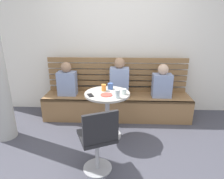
# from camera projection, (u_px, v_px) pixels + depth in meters

# --- Properties ---
(ground) EXTENTS (8.00, 8.00, 0.00)m
(ground) POSITION_uv_depth(u_px,v_px,m) (115.00, 157.00, 2.69)
(ground) COLOR #42424C
(back_wall) EXTENTS (5.20, 0.10, 2.90)m
(back_wall) POSITION_uv_depth(u_px,v_px,m) (118.00, 38.00, 3.76)
(back_wall) COLOR white
(back_wall) RESTS_ON ground
(booth_bench) EXTENTS (2.70, 0.52, 0.44)m
(booth_bench) POSITION_uv_depth(u_px,v_px,m) (117.00, 106.00, 3.75)
(booth_bench) COLOR olive
(booth_bench) RESTS_ON ground
(booth_backrest) EXTENTS (2.65, 0.04, 0.67)m
(booth_backrest) POSITION_uv_depth(u_px,v_px,m) (117.00, 75.00, 3.79)
(booth_backrest) COLOR olive
(booth_backrest) RESTS_ON booth_bench
(cafe_table) EXTENTS (0.68, 0.68, 0.74)m
(cafe_table) POSITION_uv_depth(u_px,v_px,m) (107.00, 106.00, 3.03)
(cafe_table) COLOR #ADADB2
(cafe_table) RESTS_ON ground
(white_chair) EXTENTS (0.53, 0.53, 0.85)m
(white_chair) POSITION_uv_depth(u_px,v_px,m) (98.00, 139.00, 2.28)
(white_chair) COLOR #ADADB2
(white_chair) RESTS_ON ground
(person_adult) EXTENTS (0.34, 0.22, 0.71)m
(person_adult) POSITION_uv_depth(u_px,v_px,m) (119.00, 79.00, 3.59)
(person_adult) COLOR #8C9EC6
(person_adult) RESTS_ON booth_bench
(person_child_left) EXTENTS (0.34, 0.22, 0.62)m
(person_child_left) POSITION_uv_depth(u_px,v_px,m) (67.00, 81.00, 3.65)
(person_child_left) COLOR #8C9EC6
(person_child_left) RESTS_ON booth_bench
(person_child_middle) EXTENTS (0.34, 0.22, 0.60)m
(person_child_middle) POSITION_uv_depth(u_px,v_px,m) (162.00, 83.00, 3.55)
(person_child_middle) COLOR #8C9EC6
(person_child_middle) RESTS_ON booth_bench
(cup_mug_blue) EXTENTS (0.08, 0.08, 0.09)m
(cup_mug_blue) POSITION_uv_depth(u_px,v_px,m) (110.00, 86.00, 3.11)
(cup_mug_blue) COLOR #3D5B9E
(cup_mug_blue) RESTS_ON cafe_table
(cup_glass_tall) EXTENTS (0.07, 0.07, 0.12)m
(cup_glass_tall) POSITION_uv_depth(u_px,v_px,m) (117.00, 94.00, 2.74)
(cup_glass_tall) COLOR silver
(cup_glass_tall) RESTS_ON cafe_table
(cup_tumbler_orange) EXTENTS (0.07, 0.07, 0.10)m
(cup_tumbler_orange) POSITION_uv_depth(u_px,v_px,m) (104.00, 88.00, 3.03)
(cup_tumbler_orange) COLOR orange
(cup_tumbler_orange) RESTS_ON cafe_table
(cup_glass_short) EXTENTS (0.08, 0.08, 0.08)m
(cup_glass_short) POSITION_uv_depth(u_px,v_px,m) (124.00, 91.00, 2.89)
(cup_glass_short) COLOR silver
(cup_glass_short) RESTS_ON cafe_table
(plate_small) EXTENTS (0.17, 0.17, 0.01)m
(plate_small) POSITION_uv_depth(u_px,v_px,m) (106.00, 95.00, 2.86)
(plate_small) COLOR #DB4C42
(plate_small) RESTS_ON cafe_table
(phone_on_table) EXTENTS (0.12, 0.16, 0.01)m
(phone_on_table) POSITION_uv_depth(u_px,v_px,m) (90.00, 95.00, 2.85)
(phone_on_table) COLOR black
(phone_on_table) RESTS_ON cafe_table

